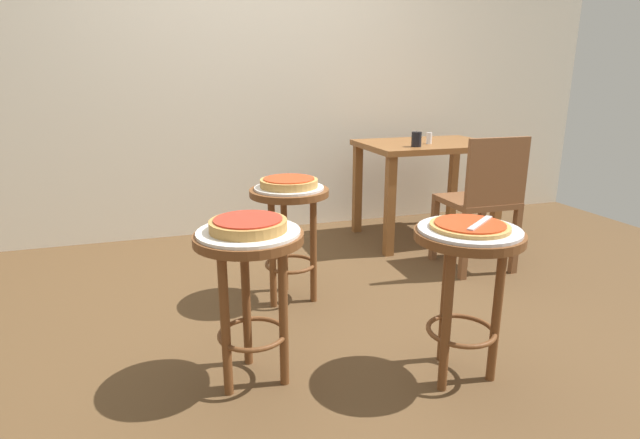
{
  "coord_description": "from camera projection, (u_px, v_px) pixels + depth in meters",
  "views": [
    {
      "loc": [
        -0.68,
        -2.26,
        1.18
      ],
      "look_at": [
        -0.01,
        -0.17,
        0.56
      ],
      "focal_mm": 28.24,
      "sensor_mm": 36.0,
      "label": 1
    }
  ],
  "objects": [
    {
      "name": "ground_plane",
      "position": [
        311.0,
        315.0,
        2.6
      ],
      "size": [
        6.0,
        6.0,
        0.0
      ],
      "primitive_type": "plane",
      "color": "brown"
    },
    {
      "name": "back_wall",
      "position": [
        245.0,
        32.0,
        3.7
      ],
      "size": [
        6.0,
        0.1,
        3.0
      ],
      "primitive_type": "cube",
      "color": "silver",
      "rests_on": "ground_plane"
    },
    {
      "name": "stool_foreground",
      "position": [
        466.0,
        269.0,
        1.94
      ],
      "size": [
        0.42,
        0.42,
        0.62
      ],
      "color": "brown",
      "rests_on": "ground_plane"
    },
    {
      "name": "serving_plate_foreground",
      "position": [
        469.0,
        230.0,
        1.9
      ],
      "size": [
        0.39,
        0.39,
        0.01
      ],
      "primitive_type": "cylinder",
      "color": "silver",
      "rests_on": "stool_foreground"
    },
    {
      "name": "pizza_foreground",
      "position": [
        470.0,
        226.0,
        1.9
      ],
      "size": [
        0.3,
        0.3,
        0.02
      ],
      "color": "tan",
      "rests_on": "serving_plate_foreground"
    },
    {
      "name": "stool_middle",
      "position": [
        250.0,
        271.0,
        1.92
      ],
      "size": [
        0.42,
        0.42,
        0.62
      ],
      "color": "brown",
      "rests_on": "ground_plane"
    },
    {
      "name": "serving_plate_middle",
      "position": [
        248.0,
        232.0,
        1.88
      ],
      "size": [
        0.39,
        0.39,
        0.01
      ],
      "primitive_type": "cylinder",
      "color": "white",
      "rests_on": "stool_middle"
    },
    {
      "name": "pizza_middle",
      "position": [
        248.0,
        225.0,
        1.87
      ],
      "size": [
        0.29,
        0.29,
        0.05
      ],
      "color": "#B78442",
      "rests_on": "serving_plate_middle"
    },
    {
      "name": "stool_leftside",
      "position": [
        290.0,
        217.0,
        2.66
      ],
      "size": [
        0.42,
        0.42,
        0.62
      ],
      "color": "brown",
      "rests_on": "ground_plane"
    },
    {
      "name": "serving_plate_leftside",
      "position": [
        289.0,
        188.0,
        2.62
      ],
      "size": [
        0.36,
        0.36,
        0.01
      ],
      "primitive_type": "cylinder",
      "color": "silver",
      "rests_on": "stool_leftside"
    },
    {
      "name": "pizza_leftside",
      "position": [
        289.0,
        183.0,
        2.61
      ],
      "size": [
        0.3,
        0.3,
        0.05
      ],
      "color": "tan",
      "rests_on": "serving_plate_leftside"
    },
    {
      "name": "dining_table",
      "position": [
        427.0,
        159.0,
        3.7
      ],
      "size": [
        0.95,
        0.68,
        0.72
      ],
      "color": "brown",
      "rests_on": "ground_plane"
    },
    {
      "name": "cup_near_edge",
      "position": [
        416.0,
        139.0,
        3.42
      ],
      "size": [
        0.07,
        0.07,
        0.1
      ],
      "primitive_type": "cylinder",
      "color": "black",
      "rests_on": "dining_table"
    },
    {
      "name": "condiment_shaker",
      "position": [
        429.0,
        138.0,
        3.57
      ],
      "size": [
        0.04,
        0.04,
        0.08
      ],
      "primitive_type": "cylinder",
      "color": "white",
      "rests_on": "dining_table"
    },
    {
      "name": "wooden_chair",
      "position": [
        483.0,
        198.0,
        3.09
      ],
      "size": [
        0.41,
        0.41,
        0.85
      ],
      "color": "brown",
      "rests_on": "ground_plane"
    },
    {
      "name": "pizza_server_knife",
      "position": [
        480.0,
        223.0,
        1.88
      ],
      "size": [
        0.19,
        0.15,
        0.01
      ],
      "primitive_type": "cube",
      "rotation": [
        0.0,
        0.0,
        0.64
      ],
      "color": "silver",
      "rests_on": "pizza_foreground"
    }
  ]
}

